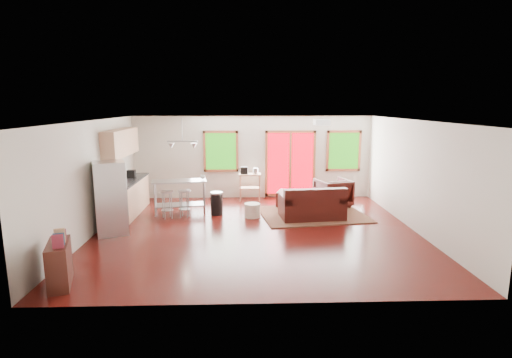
{
  "coord_description": "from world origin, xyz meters",
  "views": [
    {
      "loc": [
        -0.32,
        -9.06,
        2.96
      ],
      "look_at": [
        0.0,
        0.3,
        1.2
      ],
      "focal_mm": 28.0,
      "sensor_mm": 36.0,
      "label": 1
    }
  ],
  "objects_px": {
    "island": "(180,191)",
    "rug": "(312,214)",
    "loveseat": "(312,206)",
    "armchair": "(333,191)",
    "ottoman": "(289,199)",
    "refrigerator": "(111,198)",
    "kitchen_cart": "(249,177)",
    "coffee_table": "(313,200)"
  },
  "relations": [
    {
      "from": "loveseat",
      "to": "island",
      "type": "xyz_separation_m",
      "value": [
        -3.53,
        0.65,
        0.29
      ]
    },
    {
      "from": "island",
      "to": "rug",
      "type": "bearing_deg",
      "value": -4.27
    },
    {
      "from": "ottoman",
      "to": "loveseat",
      "type": "bearing_deg",
      "value": -71.9
    },
    {
      "from": "kitchen_cart",
      "to": "refrigerator",
      "type": "bearing_deg",
      "value": -135.42
    },
    {
      "from": "armchair",
      "to": "coffee_table",
      "type": "bearing_deg",
      "value": 22.6
    },
    {
      "from": "ottoman",
      "to": "kitchen_cart",
      "type": "bearing_deg",
      "value": 146.02
    },
    {
      "from": "loveseat",
      "to": "refrigerator",
      "type": "height_order",
      "value": "refrigerator"
    },
    {
      "from": "refrigerator",
      "to": "kitchen_cart",
      "type": "bearing_deg",
      "value": 22.8
    },
    {
      "from": "armchair",
      "to": "kitchen_cart",
      "type": "bearing_deg",
      "value": -37.37
    },
    {
      "from": "refrigerator",
      "to": "island",
      "type": "bearing_deg",
      "value": 30.93
    },
    {
      "from": "kitchen_cart",
      "to": "loveseat",
      "type": "bearing_deg",
      "value": -52.92
    },
    {
      "from": "armchair",
      "to": "ottoman",
      "type": "xyz_separation_m",
      "value": [
        -1.26,
        0.1,
        -0.23
      ]
    },
    {
      "from": "coffee_table",
      "to": "kitchen_cart",
      "type": "bearing_deg",
      "value": 140.14
    },
    {
      "from": "island",
      "to": "armchair",
      "type": "bearing_deg",
      "value": 7.62
    },
    {
      "from": "coffee_table",
      "to": "refrigerator",
      "type": "height_order",
      "value": "refrigerator"
    },
    {
      "from": "rug",
      "to": "coffee_table",
      "type": "height_order",
      "value": "coffee_table"
    },
    {
      "from": "ottoman",
      "to": "island",
      "type": "height_order",
      "value": "island"
    },
    {
      "from": "ottoman",
      "to": "island",
      "type": "bearing_deg",
      "value": -167.52
    },
    {
      "from": "coffee_table",
      "to": "armchair",
      "type": "bearing_deg",
      "value": 39.85
    },
    {
      "from": "rug",
      "to": "ottoman",
      "type": "bearing_deg",
      "value": 118.68
    },
    {
      "from": "refrigerator",
      "to": "kitchen_cart",
      "type": "height_order",
      "value": "refrigerator"
    },
    {
      "from": "rug",
      "to": "armchair",
      "type": "bearing_deg",
      "value": 49.1
    },
    {
      "from": "loveseat",
      "to": "rug",
      "type": "bearing_deg",
      "value": 71.81
    },
    {
      "from": "coffee_table",
      "to": "armchair",
      "type": "xyz_separation_m",
      "value": [
        0.68,
        0.57,
        0.11
      ]
    },
    {
      "from": "loveseat",
      "to": "island",
      "type": "height_order",
      "value": "island"
    },
    {
      "from": "loveseat",
      "to": "refrigerator",
      "type": "relative_size",
      "value": 1.01
    },
    {
      "from": "kitchen_cart",
      "to": "ottoman",
      "type": "bearing_deg",
      "value": -33.98
    },
    {
      "from": "refrigerator",
      "to": "loveseat",
      "type": "bearing_deg",
      "value": -9.48
    },
    {
      "from": "loveseat",
      "to": "refrigerator",
      "type": "distance_m",
      "value": 4.97
    },
    {
      "from": "refrigerator",
      "to": "rug",
      "type": "bearing_deg",
      "value": -5.5
    },
    {
      "from": "armchair",
      "to": "ottoman",
      "type": "bearing_deg",
      "value": -21.88
    },
    {
      "from": "rug",
      "to": "loveseat",
      "type": "xyz_separation_m",
      "value": [
        -0.09,
        -0.38,
        0.33
      ]
    },
    {
      "from": "rug",
      "to": "refrigerator",
      "type": "height_order",
      "value": "refrigerator"
    },
    {
      "from": "ottoman",
      "to": "refrigerator",
      "type": "height_order",
      "value": "refrigerator"
    },
    {
      "from": "refrigerator",
      "to": "ottoman",
      "type": "bearing_deg",
      "value": 6.76
    },
    {
      "from": "loveseat",
      "to": "island",
      "type": "bearing_deg",
      "value": 163.89
    },
    {
      "from": "refrigerator",
      "to": "island",
      "type": "distance_m",
      "value": 2.16
    },
    {
      "from": "armchair",
      "to": "kitchen_cart",
      "type": "height_order",
      "value": "kitchen_cart"
    },
    {
      "from": "coffee_table",
      "to": "island",
      "type": "distance_m",
      "value": 3.69
    },
    {
      "from": "loveseat",
      "to": "kitchen_cart",
      "type": "height_order",
      "value": "kitchen_cart"
    },
    {
      "from": "armchair",
      "to": "refrigerator",
      "type": "relative_size",
      "value": 0.54
    },
    {
      "from": "ottoman",
      "to": "kitchen_cart",
      "type": "relative_size",
      "value": 0.63
    }
  ]
}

